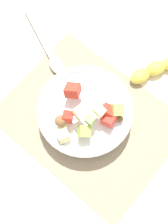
# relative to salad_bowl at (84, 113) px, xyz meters

# --- Properties ---
(ground_plane) EXTENTS (2.40, 2.40, 0.00)m
(ground_plane) POSITION_rel_salad_bowl_xyz_m (0.01, 0.00, -0.04)
(ground_plane) COLOR silver
(placemat) EXTENTS (0.40, 0.31, 0.01)m
(placemat) POSITION_rel_salad_bowl_xyz_m (0.01, 0.00, -0.04)
(placemat) COLOR gray
(placemat) RESTS_ON ground_plane
(salad_bowl) EXTENTS (0.22, 0.22, 0.11)m
(salad_bowl) POSITION_rel_salad_bowl_xyz_m (0.00, 0.00, 0.00)
(salad_bowl) COLOR white
(salad_bowl) RESTS_ON placemat
(serving_spoon) EXTENTS (0.22, 0.11, 0.01)m
(serving_spoon) POSITION_rel_salad_bowl_xyz_m (-0.19, 0.08, -0.03)
(serving_spoon) COLOR #B7B7BC
(serving_spoon) RESTS_ON placemat
(banana_whole) EXTENTS (0.10, 0.15, 0.04)m
(banana_whole) POSITION_rel_salad_bowl_xyz_m (0.06, 0.21, -0.02)
(banana_whole) COLOR yellow
(banana_whole) RESTS_ON ground_plane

